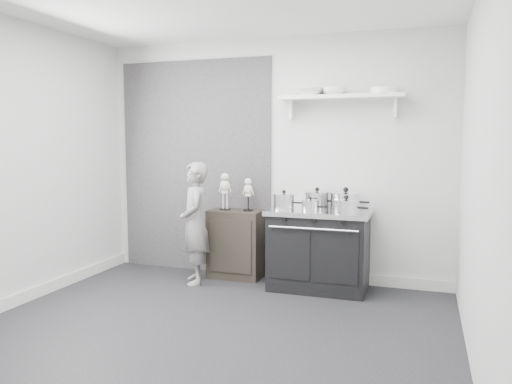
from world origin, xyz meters
TOP-DOWN VIEW (x-y plane):
  - ground at (0.00, 0.00)m, footprint 4.00×4.00m
  - room_shell at (-0.09, 0.15)m, footprint 4.02×3.62m
  - wall_shelf at (0.80, 1.68)m, footprint 1.30×0.26m
  - stove at (0.63, 1.48)m, footprint 1.06×0.66m
  - side_cabinet at (-0.36, 1.61)m, footprint 0.60×0.35m
  - child at (-0.70, 1.26)m, footprint 0.52×0.58m
  - pot_front_left at (0.27, 1.38)m, footprint 0.31×0.22m
  - pot_back_left at (0.58, 1.59)m, footprint 0.35×0.26m
  - pot_back_right at (0.88, 1.59)m, footprint 0.41×0.32m
  - pot_front_right at (0.93, 1.28)m, footprint 0.35×0.26m
  - pot_front_center at (0.56, 1.33)m, footprint 0.27×0.18m
  - skeleton_full at (-0.49, 1.61)m, footprint 0.14×0.09m
  - skeleton_torso at (-0.21, 1.61)m, footprint 0.12×0.08m
  - bowl_large at (0.46, 1.67)m, footprint 0.32×0.32m
  - bowl_small at (0.73, 1.67)m, footprint 0.24×0.24m
  - plate_stack at (1.24, 1.67)m, footprint 0.28×0.28m

SIDE VIEW (x-z plane):
  - ground at x=0.00m, z-range 0.00..0.00m
  - side_cabinet at x=-0.36m, z-range 0.00..0.78m
  - stove at x=0.63m, z-range 0.00..0.85m
  - child at x=-0.70m, z-range 0.00..1.33m
  - pot_front_center at x=0.56m, z-range 0.83..0.98m
  - pot_front_right at x=0.93m, z-range 0.83..1.01m
  - pot_front_left at x=0.27m, z-range 0.83..1.03m
  - pot_back_left at x=0.58m, z-range 0.83..1.05m
  - pot_back_right at x=0.88m, z-range 0.82..1.05m
  - skeleton_torso at x=-0.21m, z-range 0.78..1.20m
  - skeleton_full at x=-0.49m, z-range 0.78..1.26m
  - room_shell at x=-0.09m, z-range 0.28..2.99m
  - wall_shelf at x=0.80m, z-range 1.89..2.13m
  - plate_stack at x=1.24m, z-range 2.04..2.10m
  - bowl_small at x=0.73m, z-range 2.04..2.12m
  - bowl_large at x=0.46m, z-range 2.04..2.12m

